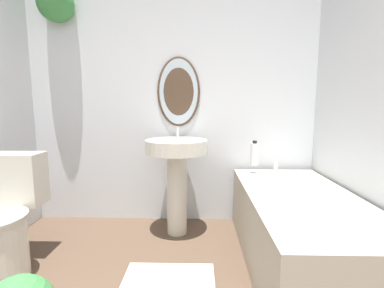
% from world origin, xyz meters
% --- Properties ---
extents(wall_back, '(2.77, 0.31, 2.40)m').
position_xyz_m(wall_back, '(-0.07, 2.48, 1.26)').
color(wall_back, silver).
rests_on(wall_back, ground_plane).
extents(toilet, '(0.43, 0.62, 0.77)m').
position_xyz_m(toilet, '(-1.05, 1.52, 0.32)').
color(toilet, beige).
rests_on(toilet, ground_plane).
extents(pedestal_sink, '(0.52, 0.52, 0.92)m').
position_xyz_m(pedestal_sink, '(0.06, 2.15, 0.60)').
color(pedestal_sink, beige).
rests_on(pedestal_sink, ground_plane).
extents(bathtub, '(0.72, 1.51, 0.59)m').
position_xyz_m(bathtub, '(0.94, 1.65, 0.27)').
color(bathtub, '#B2A893').
rests_on(bathtub, ground_plane).
extents(shampoo_bottle, '(0.07, 0.07, 0.21)m').
position_xyz_m(shampoo_bottle, '(0.74, 2.25, 0.69)').
color(shampoo_bottle, white).
rests_on(shampoo_bottle, bathtub).
extents(bath_mat, '(0.58, 0.35, 0.02)m').
position_xyz_m(bath_mat, '(0.06, 1.46, 0.01)').
color(bath_mat, silver).
rests_on(bath_mat, ground_plane).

